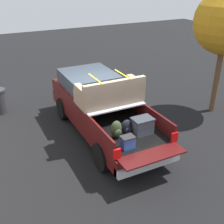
% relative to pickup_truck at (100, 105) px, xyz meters
% --- Properties ---
extents(ground_plane, '(40.00, 40.00, 0.00)m').
position_rel_pickup_truck_xyz_m(ground_plane, '(-0.35, 0.00, -0.96)').
color(ground_plane, black).
extents(pickup_truck, '(6.05, 2.06, 2.23)m').
position_rel_pickup_truck_xyz_m(pickup_truck, '(0.00, 0.00, 0.00)').
color(pickup_truck, '#470F0F').
rests_on(pickup_truck, ground_plane).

